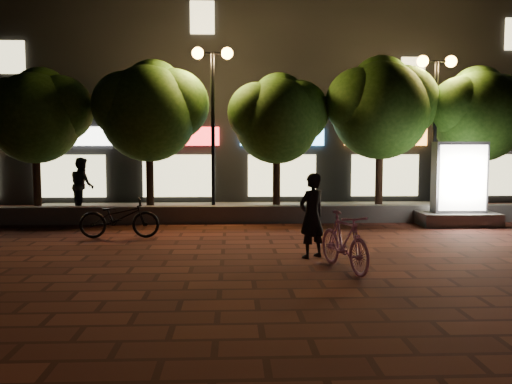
{
  "coord_description": "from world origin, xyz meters",
  "views": [
    {
      "loc": [
        -0.91,
        -11.74,
        2.28
      ],
      "look_at": [
        -0.33,
        1.5,
        1.12
      ],
      "focal_mm": 38.01,
      "sensor_mm": 36.0,
      "label": 1
    }
  ],
  "objects": [
    {
      "name": "tree_far_right",
      "position": [
        7.05,
        5.46,
        3.37
      ],
      "size": [
        3.48,
        2.9,
        4.76
      ],
      "color": "black",
      "rests_on": "sidewalk"
    },
    {
      "name": "ad_kiosk",
      "position": [
        5.49,
        3.22,
        0.96
      ],
      "size": [
        2.2,
        1.13,
        2.37
      ],
      "color": "#66635E",
      "rests_on": "ground"
    },
    {
      "name": "building_block",
      "position": [
        -0.01,
        12.99,
        5.0
      ],
      "size": [
        28.0,
        8.12,
        11.3
      ],
      "color": "black",
      "rests_on": "ground"
    },
    {
      "name": "pedestrian",
      "position": [
        -5.79,
        6.03,
        0.98
      ],
      "size": [
        1.02,
        1.1,
        1.8
      ],
      "primitive_type": "imported",
      "rotation": [
        0.0,
        0.0,
        2.08
      ],
      "color": "black",
      "rests_on": "sidewalk"
    },
    {
      "name": "retaining_wall",
      "position": [
        0.0,
        4.0,
        0.25
      ],
      "size": [
        16.0,
        0.45,
        0.5
      ],
      "primitive_type": "cube",
      "color": "#66635E",
      "rests_on": "ground"
    },
    {
      "name": "tree_left",
      "position": [
        -3.45,
        5.46,
        3.44
      ],
      "size": [
        3.6,
        3.0,
        4.89
      ],
      "color": "black",
      "rests_on": "sidewalk"
    },
    {
      "name": "tree_right",
      "position": [
        3.86,
        5.46,
        3.57
      ],
      "size": [
        3.72,
        3.1,
        5.07
      ],
      "color": "black",
      "rests_on": "sidewalk"
    },
    {
      "name": "street_lamp_right",
      "position": [
        5.5,
        5.2,
        3.89
      ],
      "size": [
        1.26,
        0.36,
        4.98
      ],
      "color": "black",
      "rests_on": "sidewalk"
    },
    {
      "name": "street_lamp_left",
      "position": [
        -1.5,
        5.2,
        4.03
      ],
      "size": [
        1.26,
        0.36,
        5.18
      ],
      "color": "black",
      "rests_on": "sidewalk"
    },
    {
      "name": "tree_far_left",
      "position": [
        -6.95,
        5.46,
        3.29
      ],
      "size": [
        3.36,
        2.8,
        4.63
      ],
      "color": "black",
      "rests_on": "sidewalk"
    },
    {
      "name": "ground",
      "position": [
        0.0,
        0.0,
        0.0
      ],
      "size": [
        80.0,
        80.0,
        0.0
      ],
      "primitive_type": "plane",
      "color": "#5C261C",
      "rests_on": "ground"
    },
    {
      "name": "scooter_parked",
      "position": [
        -3.68,
        1.54,
        0.51
      ],
      "size": [
        1.95,
        0.72,
        1.02
      ],
      "primitive_type": "imported",
      "rotation": [
        0.0,
        0.0,
        1.6
      ],
      "color": "black",
      "rests_on": "ground"
    },
    {
      "name": "rider",
      "position": [
        0.69,
        -0.99,
        0.86
      ],
      "size": [
        0.75,
        0.69,
        1.72
      ],
      "primitive_type": "imported",
      "rotation": [
        0.0,
        0.0,
        3.74
      ],
      "color": "black",
      "rests_on": "ground"
    },
    {
      "name": "sidewalk",
      "position": [
        0.0,
        6.5,
        0.04
      ],
      "size": [
        16.0,
        5.0,
        0.08
      ],
      "primitive_type": "cube",
      "color": "#66635E",
      "rests_on": "ground"
    },
    {
      "name": "scooter_pink",
      "position": [
        1.12,
        -2.11,
        0.54
      ],
      "size": [
        0.98,
        1.85,
        1.07
      ],
      "primitive_type": "imported",
      "rotation": [
        0.0,
        0.0,
        0.28
      ],
      "color": "#E38BCC",
      "rests_on": "ground"
    },
    {
      "name": "tree_mid",
      "position": [
        0.55,
        5.46,
        3.22
      ],
      "size": [
        3.24,
        2.7,
        4.5
      ],
      "color": "black",
      "rests_on": "sidewalk"
    }
  ]
}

